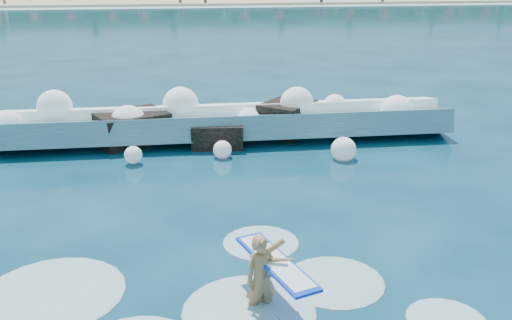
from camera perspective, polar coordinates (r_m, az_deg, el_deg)
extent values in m
plane|color=#072E3F|center=(13.61, -5.20, -7.86)|extent=(200.00, 200.00, 0.00)
cube|color=tan|center=(90.29, -7.60, 15.57)|extent=(140.00, 20.00, 0.40)
cube|color=silver|center=(79.33, -7.54, 14.93)|extent=(140.00, 5.00, 0.08)
cube|color=teal|center=(20.70, -4.34, 3.18)|extent=(17.20, 2.62, 1.44)
cube|color=white|center=(21.35, -4.50, 4.89)|extent=(17.20, 1.21, 0.67)
cube|color=black|center=(20.85, -12.28, 2.93)|extent=(2.90, 2.64, 1.28)
cube|color=black|center=(20.07, -3.86, 2.40)|extent=(1.88, 1.52, 0.98)
cube|color=black|center=(21.50, 3.13, 3.97)|extent=(2.46, 2.51, 1.37)
imported|color=#A47A4C|center=(10.89, 0.54, -11.83)|extent=(0.73, 0.57, 1.76)
cube|color=#0D36ED|center=(10.81, 2.00, -10.22)|extent=(1.30, 2.45, 0.06)
cube|color=white|center=(10.81, 2.00, -10.15)|extent=(1.14, 2.23, 0.06)
sphere|color=white|center=(21.28, -23.54, 3.33)|extent=(0.96, 0.96, 0.96)
sphere|color=white|center=(21.60, -19.48, 5.00)|extent=(1.25, 1.25, 1.25)
sphere|color=white|center=(20.56, -12.63, 3.59)|extent=(1.28, 1.28, 1.28)
sphere|color=white|center=(21.24, -7.55, 5.51)|extent=(1.31, 1.31, 1.31)
sphere|color=white|center=(20.50, -0.75, 4.04)|extent=(0.83, 0.83, 0.83)
sphere|color=white|center=(21.16, 4.11, 5.64)|extent=(1.25, 1.25, 1.25)
sphere|color=white|center=(21.96, 7.86, 5.37)|extent=(0.90, 0.90, 0.90)
sphere|color=white|center=(21.86, 13.88, 4.74)|extent=(1.22, 1.22, 1.22)
sphere|color=white|center=(18.60, -12.17, 0.49)|extent=(0.58, 0.58, 0.58)
sphere|color=white|center=(18.85, -3.38, 1.03)|extent=(0.61, 0.61, 0.61)
sphere|color=white|center=(18.90, 8.75, 1.04)|extent=(0.83, 0.83, 0.83)
ellipsoid|color=silver|center=(11.06, -0.69, -14.86)|extent=(2.56, 2.56, 0.13)
ellipsoid|color=silver|center=(12.03, 7.84, -11.94)|extent=(2.08, 2.08, 0.10)
ellipsoid|color=silver|center=(12.23, -19.70, -12.46)|extent=(2.89, 2.89, 0.14)
ellipsoid|color=silver|center=(13.39, 0.49, -8.26)|extent=(1.79, 1.79, 0.09)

